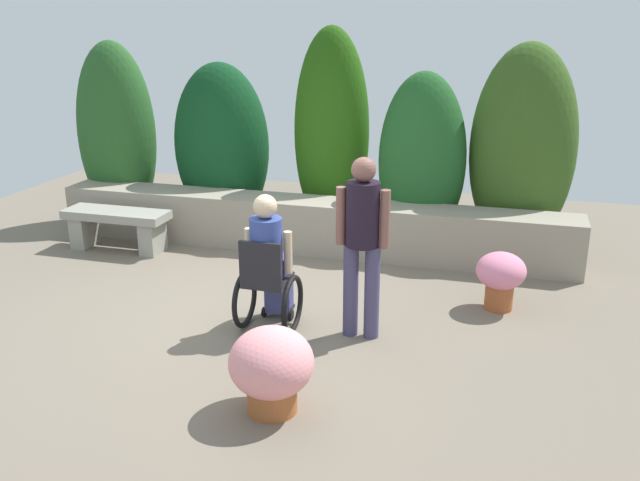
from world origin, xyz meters
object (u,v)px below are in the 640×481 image
object	(u,v)px
stone_bench	(117,224)
flower_pot_terracotta_by_wall	(271,368)
flower_pot_purple_near	(501,276)
person_in_wheelchair	(269,267)
person_standing_companion	(362,236)

from	to	relation	value
stone_bench	flower_pot_terracotta_by_wall	distance (m)	4.37
flower_pot_purple_near	flower_pot_terracotta_by_wall	size ratio (longest dim) A/B	0.89
stone_bench	person_in_wheelchair	distance (m)	3.13
flower_pot_terracotta_by_wall	stone_bench	bearing A→B (deg)	136.35
person_standing_companion	flower_pot_purple_near	distance (m)	1.69
person_in_wheelchair	stone_bench	bearing A→B (deg)	148.04
stone_bench	person_standing_companion	distance (m)	3.91
flower_pot_terracotta_by_wall	person_standing_companion	bearing A→B (deg)	76.02
stone_bench	person_in_wheelchair	xyz separation A→B (m)	(2.65, -1.64, 0.29)
person_in_wheelchair	flower_pot_terracotta_by_wall	size ratio (longest dim) A/B	1.97
person_in_wheelchair	flower_pot_purple_near	distance (m)	2.36
person_in_wheelchair	flower_pot_terracotta_by_wall	distance (m)	1.49
stone_bench	person_standing_companion	xyz separation A→B (m)	(3.52, -1.57, 0.64)
stone_bench	flower_pot_terracotta_by_wall	xyz separation A→B (m)	(3.16, -3.01, 0.03)
stone_bench	flower_pot_purple_near	distance (m)	4.77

